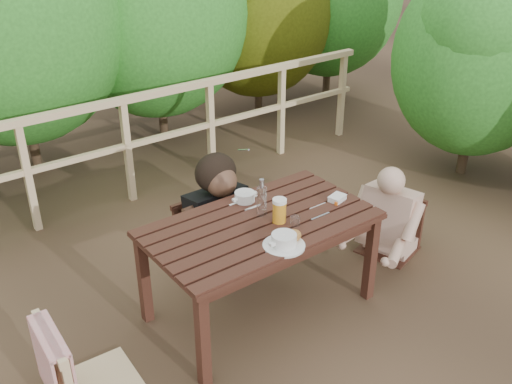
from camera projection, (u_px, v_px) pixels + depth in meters
ground at (260, 307)px, 4.11m from camera, size 60.00×60.00×0.00m
table at (260, 267)px, 3.95m from camera, size 1.50×0.84×0.69m
chair_left at (88, 323)px, 3.21m from camera, size 0.52×0.52×1.00m
chair_far at (206, 210)px, 4.50m from camera, size 0.42×0.42×0.83m
chair_right at (393, 205)px, 4.56m from camera, size 0.51×0.51×0.83m
woman at (203, 174)px, 4.37m from camera, size 0.58×0.72×1.43m
diner_right at (399, 178)px, 4.47m from camera, size 0.76×0.68×1.29m
railing at (128, 150)px, 5.29m from camera, size 5.60×0.10×1.01m
soup_near at (284, 241)px, 3.52m from camera, size 0.26×0.26×0.09m
soup_far at (245, 197)px, 4.01m from camera, size 0.24×0.24×0.08m
bread_roll at (292, 236)px, 3.57m from camera, size 0.13×0.10×0.08m
beer_glass at (279, 211)px, 3.74m from camera, size 0.09×0.09×0.18m
bottle at (262, 199)px, 3.79m from camera, size 0.07×0.07×0.28m
tumbler at (295, 222)px, 3.72m from camera, size 0.07×0.07×0.08m
butter_tub at (337, 199)px, 4.02m from camera, size 0.14×0.11×0.05m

